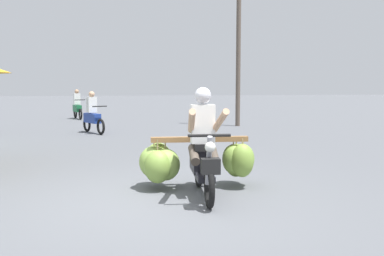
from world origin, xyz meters
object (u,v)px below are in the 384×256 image
(motorbike_distant_ahead_left, at_px, (77,107))
(utility_pole, at_px, (239,38))
(motorbike_main_loaded, at_px, (194,158))
(motorbike_distant_ahead_right, at_px, (92,116))

(motorbike_distant_ahead_left, relative_size, utility_pole, 0.23)
(motorbike_main_loaded, xyz_separation_m, motorbike_distant_ahead_left, (-3.12, 14.65, 0.08))
(motorbike_main_loaded, bearing_deg, motorbike_distant_ahead_left, 102.02)
(motorbike_main_loaded, relative_size, motorbike_distant_ahead_left, 1.21)
(motorbike_main_loaded, distance_m, motorbike_distant_ahead_right, 8.57)
(motorbike_distant_ahead_right, xyz_separation_m, utility_pole, (5.48, 1.61, 2.84))
(motorbike_distant_ahead_left, xyz_separation_m, utility_pole, (6.57, -4.72, 2.84))
(motorbike_main_loaded, bearing_deg, utility_pole, 70.84)
(motorbike_distant_ahead_left, distance_m, motorbike_distant_ahead_right, 6.42)
(motorbike_distant_ahead_right, height_order, utility_pole, utility_pole)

